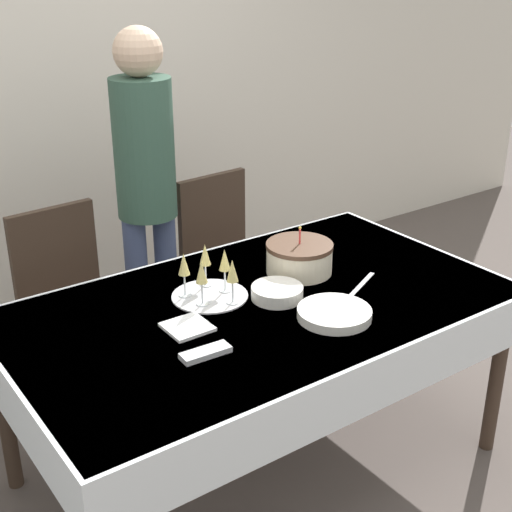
% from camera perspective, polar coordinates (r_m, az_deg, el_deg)
% --- Properties ---
extents(ground_plane, '(12.00, 12.00, 0.00)m').
position_cam_1_polar(ground_plane, '(3.10, 0.30, -16.33)').
color(ground_plane, '#564C47').
extents(wall_back, '(8.00, 0.05, 2.70)m').
position_cam_1_polar(wall_back, '(4.04, -15.33, 13.68)').
color(wall_back, silver).
rests_on(wall_back, ground_plane).
extents(dining_table, '(1.88, 1.10, 0.76)m').
position_cam_1_polar(dining_table, '(2.72, 0.33, -5.58)').
color(dining_table, white).
rests_on(dining_table, ground_plane).
extents(dining_chair_far_left, '(0.45, 0.45, 0.94)m').
position_cam_1_polar(dining_chair_far_left, '(3.31, -14.62, -3.78)').
color(dining_chair_far_left, '#38281E').
rests_on(dining_chair_far_left, ground_plane).
extents(dining_chair_far_right, '(0.45, 0.45, 0.94)m').
position_cam_1_polar(dining_chair_far_right, '(3.64, -2.42, -0.39)').
color(dining_chair_far_right, '#38281E').
rests_on(dining_chair_far_right, ground_plane).
extents(birthday_cake, '(0.27, 0.27, 0.20)m').
position_cam_1_polar(birthday_cake, '(2.90, 3.48, -0.15)').
color(birthday_cake, beige).
rests_on(birthday_cake, dining_table).
extents(champagne_tray, '(0.29, 0.29, 0.18)m').
position_cam_1_polar(champagne_tray, '(2.68, -3.73, -1.69)').
color(champagne_tray, silver).
rests_on(champagne_tray, dining_table).
extents(plate_stack_main, '(0.27, 0.27, 0.03)m').
position_cam_1_polar(plate_stack_main, '(2.57, 6.28, -4.60)').
color(plate_stack_main, silver).
rests_on(plate_stack_main, dining_table).
extents(plate_stack_dessert, '(0.20, 0.20, 0.05)m').
position_cam_1_polar(plate_stack_dessert, '(2.69, 1.70, -2.94)').
color(plate_stack_dessert, silver).
rests_on(plate_stack_dessert, dining_table).
extents(cake_knife, '(0.28, 0.15, 0.00)m').
position_cam_1_polar(cake_knife, '(2.81, 8.24, -2.49)').
color(cake_knife, silver).
rests_on(cake_knife, dining_table).
extents(fork_pile, '(0.17, 0.07, 0.02)m').
position_cam_1_polar(fork_pile, '(2.34, -4.05, -7.73)').
color(fork_pile, silver).
rests_on(fork_pile, dining_table).
extents(napkin_pile, '(0.15, 0.15, 0.01)m').
position_cam_1_polar(napkin_pile, '(2.51, -5.51, -5.67)').
color(napkin_pile, white).
rests_on(napkin_pile, dining_table).
extents(person_standing, '(0.28, 0.28, 1.68)m').
position_cam_1_polar(person_standing, '(3.36, -8.82, 6.49)').
color(person_standing, '#3F4C72').
rests_on(person_standing, ground_plane).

